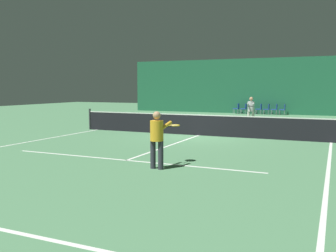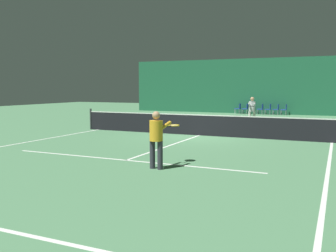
{
  "view_description": "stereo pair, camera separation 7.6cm",
  "coord_description": "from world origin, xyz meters",
  "px_view_note": "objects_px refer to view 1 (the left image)",
  "views": [
    {
      "loc": [
        5.61,
        -15.87,
        2.15
      ],
      "look_at": [
        0.53,
        -4.58,
        0.88
      ],
      "focal_mm": 40.0,
      "sensor_mm": 36.0,
      "label": 1
    },
    {
      "loc": [
        5.68,
        -15.84,
        2.15
      ],
      "look_at": [
        0.53,
        -4.58,
        0.88
      ],
      "focal_mm": 40.0,
      "sensor_mm": 36.0,
      "label": 2
    }
  ],
  "objects_px": {
    "courtside_chair_0": "(237,108)",
    "courtside_chair_4": "(267,108)",
    "courtside_chair_2": "(252,108)",
    "courtside_chair_3": "(260,108)",
    "player_near": "(158,135)",
    "tennis_net": "(199,124)",
    "courtside_chair_6": "(283,109)",
    "courtside_chair_5": "(275,109)",
    "courtside_chair_1": "(244,108)",
    "player_far": "(251,109)"
  },
  "relations": [
    {
      "from": "courtside_chair_0",
      "to": "courtside_chair_4",
      "type": "relative_size",
      "value": 1.0
    },
    {
      "from": "courtside_chair_2",
      "to": "courtside_chair_3",
      "type": "xyz_separation_m",
      "value": [
        0.61,
        0.0,
        0.0
      ]
    },
    {
      "from": "player_near",
      "to": "courtside_chair_0",
      "type": "xyz_separation_m",
      "value": [
        -3.19,
        21.7,
        -0.41
      ]
    },
    {
      "from": "tennis_net",
      "to": "courtside_chair_6",
      "type": "distance_m",
      "value": 14.78
    },
    {
      "from": "courtside_chair_2",
      "to": "player_near",
      "type": "bearing_deg",
      "value": 5.17
    },
    {
      "from": "tennis_net",
      "to": "courtside_chair_6",
      "type": "relative_size",
      "value": 14.29
    },
    {
      "from": "tennis_net",
      "to": "courtside_chair_4",
      "type": "bearing_deg",
      "value": 87.65
    },
    {
      "from": "courtside_chair_5",
      "to": "courtside_chair_1",
      "type": "bearing_deg",
      "value": -90.0
    },
    {
      "from": "courtside_chair_3",
      "to": "courtside_chair_6",
      "type": "height_order",
      "value": "same"
    },
    {
      "from": "courtside_chair_1",
      "to": "courtside_chair_4",
      "type": "distance_m",
      "value": 1.84
    },
    {
      "from": "courtside_chair_0",
      "to": "courtside_chair_1",
      "type": "relative_size",
      "value": 1.0
    },
    {
      "from": "player_near",
      "to": "courtside_chair_2",
      "type": "bearing_deg",
      "value": 10.73
    },
    {
      "from": "player_far",
      "to": "courtside_chair_2",
      "type": "xyz_separation_m",
      "value": [
        -1.81,
        9.11,
        -0.46
      ]
    },
    {
      "from": "player_near",
      "to": "courtside_chair_3",
      "type": "distance_m",
      "value": 21.74
    },
    {
      "from": "courtside_chair_6",
      "to": "courtside_chair_2",
      "type": "bearing_deg",
      "value": -90.0
    },
    {
      "from": "courtside_chair_6",
      "to": "courtside_chair_4",
      "type": "bearing_deg",
      "value": -90.0
    },
    {
      "from": "courtside_chair_3",
      "to": "courtside_chair_4",
      "type": "xyz_separation_m",
      "value": [
        0.61,
        0.0,
        0.0
      ]
    },
    {
      "from": "tennis_net",
      "to": "courtside_chair_6",
      "type": "bearing_deg",
      "value": 82.89
    },
    {
      "from": "courtside_chair_0",
      "to": "courtside_chair_6",
      "type": "xyz_separation_m",
      "value": [
        3.68,
        0.0,
        0.0
      ]
    },
    {
      "from": "player_near",
      "to": "courtside_chair_5",
      "type": "bearing_deg",
      "value": 5.88
    },
    {
      "from": "tennis_net",
      "to": "courtside_chair_5",
      "type": "height_order",
      "value": "tennis_net"
    },
    {
      "from": "courtside_chair_0",
      "to": "player_near",
      "type": "bearing_deg",
      "value": 8.37
    },
    {
      "from": "courtside_chair_4",
      "to": "courtside_chair_2",
      "type": "bearing_deg",
      "value": -90.0
    },
    {
      "from": "tennis_net",
      "to": "courtside_chair_0",
      "type": "height_order",
      "value": "tennis_net"
    },
    {
      "from": "tennis_net",
      "to": "player_far",
      "type": "distance_m",
      "value": 5.69
    },
    {
      "from": "courtside_chair_3",
      "to": "courtside_chair_5",
      "type": "distance_m",
      "value": 1.23
    },
    {
      "from": "courtside_chair_4",
      "to": "player_far",
      "type": "bearing_deg",
      "value": 3.64
    },
    {
      "from": "courtside_chair_0",
      "to": "courtside_chair_5",
      "type": "xyz_separation_m",
      "value": [
        3.07,
        0.0,
        0.0
      ]
    },
    {
      "from": "courtside_chair_1",
      "to": "courtside_chair_3",
      "type": "relative_size",
      "value": 1.0
    },
    {
      "from": "courtside_chair_3",
      "to": "courtside_chair_5",
      "type": "height_order",
      "value": "same"
    },
    {
      "from": "player_far",
      "to": "courtside_chair_4",
      "type": "xyz_separation_m",
      "value": [
        -0.58,
        9.11,
        -0.46
      ]
    },
    {
      "from": "courtside_chair_0",
      "to": "courtside_chair_5",
      "type": "relative_size",
      "value": 1.0
    },
    {
      "from": "player_far",
      "to": "courtside_chair_3",
      "type": "xyz_separation_m",
      "value": [
        -1.19,
        9.11,
        -0.46
      ]
    },
    {
      "from": "courtside_chair_1",
      "to": "courtside_chair_2",
      "type": "xyz_separation_m",
      "value": [
        0.61,
        0.0,
        0.0
      ]
    },
    {
      "from": "player_far",
      "to": "courtside_chair_1",
      "type": "distance_m",
      "value": 9.44
    },
    {
      "from": "player_far",
      "to": "courtside_chair_6",
      "type": "relative_size",
      "value": 1.93
    },
    {
      "from": "courtside_chair_0",
      "to": "courtside_chair_6",
      "type": "relative_size",
      "value": 1.0
    },
    {
      "from": "tennis_net",
      "to": "courtside_chair_2",
      "type": "distance_m",
      "value": 14.68
    },
    {
      "from": "courtside_chair_0",
      "to": "courtside_chair_2",
      "type": "relative_size",
      "value": 1.0
    },
    {
      "from": "tennis_net",
      "to": "courtside_chair_3",
      "type": "height_order",
      "value": "tennis_net"
    },
    {
      "from": "courtside_chair_4",
      "to": "courtside_chair_6",
      "type": "distance_m",
      "value": 1.23
    },
    {
      "from": "player_near",
      "to": "player_far",
      "type": "relative_size",
      "value": 0.95
    },
    {
      "from": "courtside_chair_6",
      "to": "tennis_net",
      "type": "bearing_deg",
      "value": -7.11
    },
    {
      "from": "tennis_net",
      "to": "courtside_chair_6",
      "type": "xyz_separation_m",
      "value": [
        1.83,
        14.66,
        -0.03
      ]
    },
    {
      "from": "courtside_chair_0",
      "to": "courtside_chair_5",
      "type": "bearing_deg",
      "value": 90.0
    },
    {
      "from": "player_near",
      "to": "courtside_chair_1",
      "type": "distance_m",
      "value": 21.85
    },
    {
      "from": "tennis_net",
      "to": "player_near",
      "type": "bearing_deg",
      "value": -79.24
    },
    {
      "from": "player_far",
      "to": "courtside_chair_5",
      "type": "bearing_deg",
      "value": 170.74
    },
    {
      "from": "player_near",
      "to": "courtside_chair_5",
      "type": "distance_m",
      "value": 21.7
    },
    {
      "from": "tennis_net",
      "to": "courtside_chair_5",
      "type": "bearing_deg",
      "value": 85.26
    }
  ]
}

